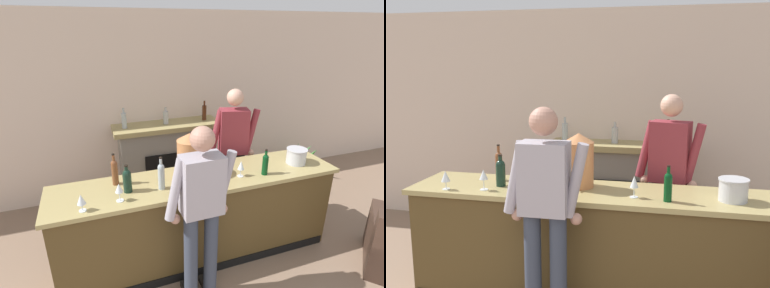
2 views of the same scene
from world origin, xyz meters
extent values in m
cube|color=beige|center=(0.00, 4.53, 1.38)|extent=(12.00, 0.07, 2.75)
cube|color=#503C1E|center=(0.22, 2.72, 0.49)|extent=(3.03, 0.61, 0.98)
cube|color=tan|center=(0.22, 2.72, 1.00)|extent=(3.10, 0.68, 0.04)
cube|color=black|center=(0.22, 2.41, 0.05)|extent=(2.97, 0.01, 0.10)
cube|color=gray|center=(0.27, 4.27, 0.54)|extent=(1.45, 0.44, 1.09)
cube|color=black|center=(0.27, 4.04, 0.41)|extent=(0.80, 0.02, 0.70)
cube|color=tan|center=(0.27, 4.25, 1.12)|extent=(1.61, 0.52, 0.07)
cylinder|color=#A8B3B5|center=(-0.35, 4.25, 1.27)|extent=(0.07, 0.07, 0.22)
cylinder|color=#A8B3B5|center=(-0.35, 4.25, 1.41)|extent=(0.03, 0.03, 0.07)
cylinder|color=#AEB0B0|center=(0.26, 4.25, 1.25)|extent=(0.08, 0.08, 0.19)
cylinder|color=#AEB0B0|center=(0.26, 4.25, 1.38)|extent=(0.03, 0.03, 0.06)
cylinder|color=#4C2614|center=(0.87, 4.25, 1.27)|extent=(0.07, 0.07, 0.23)
cylinder|color=#4C2614|center=(0.87, 4.25, 1.42)|extent=(0.03, 0.03, 0.08)
cube|color=#402C22|center=(2.08, 1.97, 0.29)|extent=(0.73, 0.69, 0.57)
cylinder|color=#554343|center=(2.58, 3.87, 0.11)|extent=(0.30, 0.30, 0.21)
cylinder|color=#332319|center=(2.58, 3.87, 0.20)|extent=(0.27, 0.27, 0.02)
cone|color=#40863B|center=(2.71, 3.88, 0.42)|extent=(0.14, 0.37, 0.42)
cone|color=#499C47|center=(2.64, 3.99, 0.43)|extent=(0.37, 0.27, 0.41)
cone|color=#539345|center=(2.49, 3.98, 0.43)|extent=(0.39, 0.35, 0.44)
cone|color=#408E47|center=(2.50, 3.79, 0.41)|extent=(0.32, 0.30, 0.38)
cone|color=#4D9A3C|center=(2.59, 3.79, 0.38)|extent=(0.25, 0.14, 0.30)
cylinder|color=#343B4B|center=(0.12, 2.16, 0.50)|extent=(0.13, 0.13, 0.99)
cube|color=black|center=(0.12, 2.23, 0.04)|extent=(0.10, 0.24, 0.07)
cylinder|color=#343B4B|center=(-0.08, 2.16, 0.50)|extent=(0.13, 0.13, 0.99)
cube|color=#9E98A3|center=(0.02, 2.16, 1.26)|extent=(0.36, 0.23, 0.54)
cylinder|color=#9E98A3|center=(0.25, 2.19, 1.25)|extent=(0.20, 0.08, 0.57)
sphere|color=tan|center=(0.25, 2.21, 0.95)|extent=(0.09, 0.09, 0.09)
cylinder|color=#9E98A3|center=(-0.21, 2.18, 1.25)|extent=(0.20, 0.08, 0.57)
sphere|color=tan|center=(-0.21, 2.20, 0.95)|extent=(0.09, 0.09, 0.09)
sphere|color=tan|center=(0.02, 2.16, 1.68)|extent=(0.21, 0.21, 0.21)
cylinder|color=#282A31|center=(0.81, 3.35, 0.49)|extent=(0.13, 0.13, 0.97)
cube|color=black|center=(0.79, 3.28, 0.04)|extent=(0.16, 0.26, 0.07)
cylinder|color=#282A31|center=(1.00, 3.30, 0.49)|extent=(0.13, 0.13, 0.97)
cube|color=black|center=(0.98, 3.23, 0.04)|extent=(0.16, 0.26, 0.07)
cube|color=maroon|center=(0.91, 3.32, 1.26)|extent=(0.40, 0.30, 0.58)
cylinder|color=maroon|center=(0.68, 3.36, 1.27)|extent=(0.20, 0.08, 0.57)
sphere|color=#D8A288|center=(0.67, 3.34, 0.97)|extent=(0.09, 0.09, 0.09)
cylinder|color=maroon|center=(1.12, 3.24, 1.27)|extent=(0.20, 0.08, 0.57)
sphere|color=#D8A288|center=(1.12, 3.23, 0.97)|extent=(0.09, 0.09, 0.09)
sphere|color=#D8A288|center=(0.91, 3.32, 1.70)|extent=(0.21, 0.21, 0.21)
cylinder|color=#CB804D|center=(0.13, 2.81, 1.22)|extent=(0.26, 0.26, 0.40)
cone|color=#CB804D|center=(0.13, 2.81, 1.46)|extent=(0.27, 0.27, 0.08)
cylinder|color=#B29333|center=(0.13, 2.66, 1.09)|extent=(0.02, 0.04, 0.02)
cylinder|color=silver|center=(1.40, 2.68, 1.10)|extent=(0.22, 0.22, 0.17)
cylinder|color=silver|center=(1.40, 2.68, 1.19)|extent=(0.24, 0.24, 0.01)
cylinder|color=black|center=(-0.54, 2.68, 1.12)|extent=(0.08, 0.08, 0.19)
sphere|color=black|center=(-0.54, 2.68, 1.21)|extent=(0.08, 0.08, 0.08)
cylinder|color=black|center=(-0.54, 2.68, 1.25)|extent=(0.03, 0.03, 0.08)
cylinder|color=black|center=(-0.54, 2.68, 1.30)|extent=(0.04, 0.04, 0.01)
cylinder|color=brown|center=(-0.64, 2.87, 1.14)|extent=(0.06, 0.06, 0.23)
sphere|color=brown|center=(-0.64, 2.87, 1.25)|extent=(0.06, 0.06, 0.06)
cylinder|color=brown|center=(-0.64, 2.87, 1.30)|extent=(0.03, 0.03, 0.09)
cylinder|color=black|center=(-0.64, 2.87, 1.35)|extent=(0.03, 0.03, 0.01)
cylinder|color=#083716|center=(0.90, 2.56, 1.12)|extent=(0.06, 0.06, 0.20)
sphere|color=#083716|center=(0.90, 2.56, 1.22)|extent=(0.06, 0.06, 0.06)
cylinder|color=#083716|center=(0.90, 2.56, 1.26)|extent=(0.03, 0.03, 0.08)
cylinder|color=black|center=(0.90, 2.56, 1.30)|extent=(0.03, 0.03, 0.01)
cylinder|color=#A5B3BF|center=(-0.22, 2.63, 1.14)|extent=(0.07, 0.07, 0.24)
sphere|color=#A5B3BF|center=(-0.22, 2.63, 1.26)|extent=(0.06, 0.06, 0.06)
cylinder|color=#A5B3BF|center=(-0.22, 2.63, 1.30)|extent=(0.03, 0.03, 0.09)
cylinder|color=black|center=(-0.22, 2.63, 1.35)|extent=(0.03, 0.03, 0.01)
cylinder|color=silver|center=(-0.64, 2.54, 1.02)|extent=(0.07, 0.07, 0.01)
cylinder|color=silver|center=(-0.64, 2.54, 1.07)|extent=(0.01, 0.01, 0.09)
cone|color=silver|center=(-0.64, 2.54, 1.16)|extent=(0.07, 0.07, 0.08)
cylinder|color=silver|center=(0.63, 2.60, 1.02)|extent=(0.07, 0.07, 0.01)
cylinder|color=silver|center=(0.63, 2.60, 1.06)|extent=(0.01, 0.01, 0.08)
cone|color=silver|center=(0.63, 2.60, 1.15)|extent=(0.07, 0.07, 0.09)
cylinder|color=silver|center=(-0.97, 2.48, 1.02)|extent=(0.06, 0.06, 0.01)
cylinder|color=silver|center=(-0.97, 2.48, 1.06)|extent=(0.01, 0.01, 0.07)
cone|color=silver|center=(-0.97, 2.48, 1.14)|extent=(0.08, 0.08, 0.09)
camera|label=1|loc=(-0.81, 0.09, 2.51)|focal=28.00mm
camera|label=2|loc=(0.91, -0.73, 2.07)|focal=40.00mm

